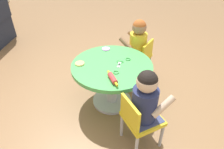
# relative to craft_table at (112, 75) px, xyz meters

# --- Properties ---
(ground_plane) EXTENTS (10.00, 10.00, 0.00)m
(ground_plane) POSITION_rel_craft_table_xyz_m (0.00, 0.00, -0.38)
(ground_plane) COLOR olive
(craft_table) EXTENTS (0.84, 0.84, 0.51)m
(craft_table) POSITION_rel_craft_table_xyz_m (0.00, 0.00, 0.00)
(craft_table) COLOR silver
(craft_table) RESTS_ON ground
(child_chair_left) EXTENTS (0.40, 0.40, 0.54)m
(child_chair_left) POSITION_rel_craft_table_xyz_m (-0.55, -0.24, -0.07)
(child_chair_left) COLOR #B7B7BC
(child_chair_left) RESTS_ON ground
(seated_child_left) EXTENTS (0.40, 0.43, 0.51)m
(seated_child_left) POSITION_rel_craft_table_xyz_m (-0.53, -0.28, 0.15)
(seated_child_left) COLOR #3F4772
(seated_child_left) RESTS_ON ground
(child_chair_right) EXTENTS (0.41, 0.41, 0.54)m
(child_chair_right) POSITION_rel_craft_table_xyz_m (0.49, -0.34, -0.07)
(child_chair_right) COLOR #B7B7BC
(child_chair_right) RESTS_ON ground
(seated_child_right) EXTENTS (0.41, 0.44, 0.51)m
(seated_child_right) POSITION_rel_craft_table_xyz_m (0.51, -0.31, 0.15)
(seated_child_right) COLOR #3F4772
(seated_child_right) RESTS_ON ground
(rolling_pin) EXTENTS (0.22, 0.11, 0.05)m
(rolling_pin) POSITION_rel_craft_table_xyz_m (-0.27, -0.01, 0.16)
(rolling_pin) COLOR #D83F3F
(rolling_pin) RESTS_ON craft_table
(craft_scissors) EXTENTS (0.14, 0.08, 0.01)m
(craft_scissors) POSITION_rel_craft_table_xyz_m (0.02, -0.08, 0.13)
(craft_scissors) COLOR silver
(craft_scissors) RESTS_ON craft_table
(playdough_blob_0) EXTENTS (0.09, 0.09, 0.01)m
(playdough_blob_0) POSITION_rel_craft_table_xyz_m (-0.00, 0.33, 0.14)
(playdough_blob_0) COLOR #F2CC72
(playdough_blob_0) RESTS_ON craft_table
(playdough_blob_1) EXTENTS (0.09, 0.09, 0.01)m
(playdough_blob_1) POSITION_rel_craft_table_xyz_m (0.32, 0.08, 0.14)
(playdough_blob_1) COLOR #CC99E5
(playdough_blob_1) RESTS_ON craft_table
(cookie_cutter_0) EXTENTS (0.06, 0.06, 0.01)m
(cookie_cutter_0) POSITION_rel_craft_table_xyz_m (0.10, -0.17, 0.14)
(cookie_cutter_0) COLOR #4CB259
(cookie_cutter_0) RESTS_ON craft_table
(cookie_cutter_1) EXTENTS (0.06, 0.06, 0.01)m
(cookie_cutter_1) POSITION_rel_craft_table_xyz_m (-0.15, -0.04, 0.14)
(cookie_cutter_1) COLOR #4CB259
(cookie_cutter_1) RESTS_ON craft_table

